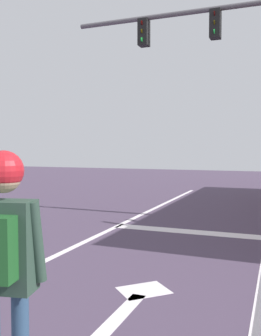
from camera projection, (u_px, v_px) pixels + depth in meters
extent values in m
cube|color=silver|center=(48.00, 259.00, 5.68)|extent=(0.12, 20.00, 0.01)
cube|color=silver|center=(191.00, 232.00, 7.54)|extent=(3.19, 0.40, 0.01)
cube|color=silver|center=(114.00, 321.00, 3.65)|extent=(0.16, 1.40, 0.01)
cube|color=silver|center=(144.00, 290.00, 4.44)|extent=(0.71, 0.71, 0.01)
cube|color=#2C4437|center=(5.00, 246.00, 2.20)|extent=(0.38, 0.25, 0.53)
cylinder|color=#2C4437|center=(37.00, 242.00, 2.19)|extent=(0.07, 0.14, 0.49)
sphere|color=tan|center=(3.00, 175.00, 2.18)|extent=(0.21, 0.21, 0.21)
sphere|color=red|center=(3.00, 171.00, 2.17)|extent=(0.23, 0.23, 0.23)
cylinder|color=#5E5B60|center=(178.00, 14.00, 8.93)|extent=(5.20, 0.12, 0.12)
cube|color=black|center=(215.00, 24.00, 8.63)|extent=(0.24, 0.28, 0.64)
cylinder|color=#3A0605|center=(214.00, 13.00, 8.48)|extent=(0.02, 0.10, 0.10)
cylinder|color=#3C3106|center=(214.00, 22.00, 8.49)|extent=(0.02, 0.10, 0.10)
cylinder|color=green|center=(214.00, 31.00, 8.50)|extent=(0.02, 0.10, 0.10)
cube|color=black|center=(144.00, 33.00, 9.27)|extent=(0.24, 0.28, 0.64)
cylinder|color=#3A0605|center=(142.00, 23.00, 9.12)|extent=(0.02, 0.10, 0.10)
cylinder|color=#3C3106|center=(142.00, 31.00, 9.13)|extent=(0.02, 0.10, 0.10)
cylinder|color=green|center=(142.00, 39.00, 9.14)|extent=(0.02, 0.10, 0.10)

